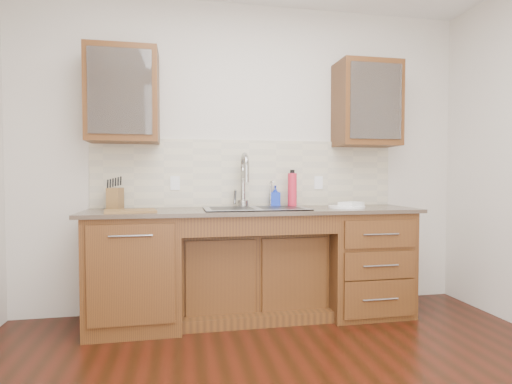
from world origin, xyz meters
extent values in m
cube|color=beige|center=(0.00, 1.80, 1.35)|extent=(4.00, 0.10, 2.70)
cube|color=#593014|center=(-0.95, 1.44, 0.44)|extent=(0.70, 0.62, 0.88)
cube|color=#593014|center=(0.00, 1.53, 0.35)|extent=(1.20, 0.44, 0.70)
cube|color=#593014|center=(0.95, 1.44, 0.44)|extent=(0.70, 0.62, 0.88)
cube|color=#84705B|center=(0.00, 1.43, 0.90)|extent=(2.70, 0.65, 0.03)
cube|color=beige|center=(0.00, 1.74, 1.21)|extent=(2.70, 0.02, 0.59)
cube|color=#9E9EA5|center=(0.00, 1.41, 0.83)|extent=(0.84, 0.46, 0.19)
cylinder|color=#999993|center=(-0.07, 1.64, 1.11)|extent=(0.04, 0.04, 0.40)
cylinder|color=#999993|center=(0.18, 1.65, 1.03)|extent=(0.02, 0.02, 0.24)
cube|color=#593014|center=(-1.05, 1.58, 1.83)|extent=(0.55, 0.34, 0.75)
cube|color=#593014|center=(1.05, 1.58, 1.83)|extent=(0.55, 0.34, 0.75)
cube|color=white|center=(-0.65, 1.73, 1.12)|extent=(0.08, 0.01, 0.12)
cube|color=white|center=(0.65, 1.73, 1.12)|extent=(0.08, 0.01, 0.12)
imported|color=#1432C1|center=(0.23, 1.67, 1.00)|extent=(0.10, 0.10, 0.19)
cylinder|color=red|center=(0.36, 1.58, 1.06)|extent=(0.09, 0.09, 0.30)
cylinder|color=white|center=(0.78, 1.39, 0.92)|extent=(0.36, 0.36, 0.02)
cube|color=silver|center=(0.85, 1.44, 0.94)|extent=(0.24, 0.23, 0.03)
cube|color=brown|center=(-1.13, 1.60, 1.00)|extent=(0.12, 0.17, 0.17)
cube|color=#9C5022|center=(-0.97, 1.30, 0.92)|extent=(0.40, 0.31, 0.02)
imported|color=silver|center=(-1.11, 1.58, 1.77)|extent=(0.16, 0.16, 0.10)
imported|color=white|center=(-0.95, 1.58, 1.77)|extent=(0.11, 0.11, 0.09)
imported|color=white|center=(0.96, 1.58, 1.77)|extent=(0.12, 0.12, 0.09)
imported|color=white|center=(1.10, 1.58, 1.77)|extent=(0.12, 0.12, 0.09)
camera|label=1|loc=(-0.61, -1.79, 1.17)|focal=28.00mm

